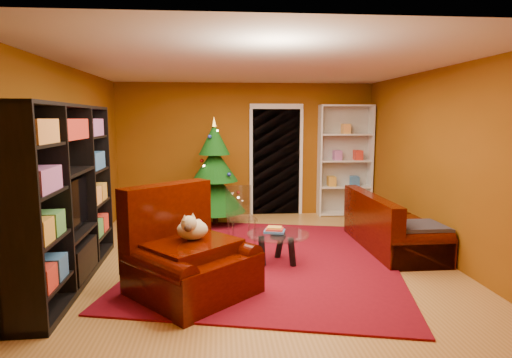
{
  "coord_description": "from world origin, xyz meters",
  "views": [
    {
      "loc": [
        -0.51,
        -5.66,
        1.91
      ],
      "look_at": [
        0.0,
        0.4,
        1.05
      ],
      "focal_mm": 30.0,
      "sensor_mm": 36.0,
      "label": 1
    }
  ],
  "objects": [
    {
      "name": "floor",
      "position": [
        0.0,
        0.0,
        -0.03
      ],
      "size": [
        5.0,
        5.5,
        0.05
      ],
      "primitive_type": "cube",
      "color": "#A87536",
      "rests_on": "ground"
    },
    {
      "name": "ceiling",
      "position": [
        0.0,
        0.0,
        2.62
      ],
      "size": [
        5.0,
        5.5,
        0.05
      ],
      "primitive_type": "cube",
      "color": "silver",
      "rests_on": "wall_back"
    },
    {
      "name": "wall_back",
      "position": [
        0.0,
        2.77,
        1.3
      ],
      "size": [
        5.0,
        0.05,
        2.6
      ],
      "primitive_type": "cube",
      "color": "brown",
      "rests_on": "ground"
    },
    {
      "name": "wall_left",
      "position": [
        -2.52,
        0.0,
        1.3
      ],
      "size": [
        0.05,
        5.5,
        2.6
      ],
      "primitive_type": "cube",
      "color": "brown",
      "rests_on": "ground"
    },
    {
      "name": "wall_right",
      "position": [
        2.52,
        0.0,
        1.3
      ],
      "size": [
        0.05,
        5.5,
        2.6
      ],
      "primitive_type": "cube",
      "color": "brown",
      "rests_on": "ground"
    },
    {
      "name": "doorway",
      "position": [
        0.6,
        2.73,
        1.05
      ],
      "size": [
        1.06,
        0.6,
        2.16
      ],
      "primitive_type": null,
      "color": "black",
      "rests_on": "floor"
    },
    {
      "name": "rug",
      "position": [
        0.15,
        -0.1,
        0.01
      ],
      "size": [
        4.1,
        4.52,
        0.02
      ],
      "primitive_type": "cube",
      "rotation": [
        0.0,
        0.0,
        -0.23
      ],
      "color": "maroon",
      "rests_on": "floor"
    },
    {
      "name": "media_unit",
      "position": [
        -2.27,
        -0.66,
        1.04
      ],
      "size": [
        0.5,
        2.71,
        2.07
      ],
      "primitive_type": null,
      "rotation": [
        0.0,
        0.0,
        0.03
      ],
      "color": "black",
      "rests_on": "floor"
    },
    {
      "name": "christmas_tree",
      "position": [
        -0.61,
        1.99,
        0.95
      ],
      "size": [
        1.27,
        1.27,
        1.96
      ],
      "primitive_type": null,
      "rotation": [
        0.0,
        0.0,
        0.17
      ],
      "color": "#09350B",
      "rests_on": "floor"
    },
    {
      "name": "gift_box_teal",
      "position": [
        -1.21,
        1.6,
        0.16
      ],
      "size": [
        0.35,
        0.35,
        0.32
      ],
      "primitive_type": "cube",
      "rotation": [
        0.0,
        0.0,
        0.09
      ],
      "color": "teal",
      "rests_on": "floor"
    },
    {
      "name": "gift_box_green",
      "position": [
        -0.97,
        1.64,
        0.14
      ],
      "size": [
        0.38,
        0.38,
        0.29
      ],
      "primitive_type": "cube",
      "rotation": [
        0.0,
        0.0,
        -0.41
      ],
      "color": "#27683A",
      "rests_on": "floor"
    },
    {
      "name": "white_bookshelf",
      "position": [
        1.95,
        2.57,
        1.09
      ],
      "size": [
        1.05,
        0.4,
        2.24
      ],
      "primitive_type": null,
      "rotation": [
        0.0,
        0.0,
        -0.03
      ],
      "color": "white",
      "rests_on": "floor"
    },
    {
      "name": "armchair",
      "position": [
        -0.83,
        -1.16,
        0.48
      ],
      "size": [
        1.73,
        1.73,
        0.96
      ],
      "primitive_type": null,
      "rotation": [
        0.0,
        0.0,
        0.74
      ],
      "color": "black",
      "rests_on": "rug"
    },
    {
      "name": "dog",
      "position": [
        -0.82,
        -1.09,
        0.71
      ],
      "size": [
        0.5,
        0.49,
        0.31
      ],
      "primitive_type": null,
      "rotation": [
        0.0,
        0.0,
        0.74
      ],
      "color": "beige",
      "rests_on": "armchair"
    },
    {
      "name": "sofa",
      "position": [
        2.02,
        0.29,
        0.42
      ],
      "size": [
        0.89,
        1.94,
        0.83
      ],
      "primitive_type": null,
      "rotation": [
        0.0,
        0.0,
        1.58
      ],
      "color": "black",
      "rests_on": "rug"
    },
    {
      "name": "coffee_table",
      "position": [
        0.23,
        -0.27,
        0.21
      ],
      "size": [
        0.99,
        0.99,
        0.51
      ],
      "primitive_type": null,
      "rotation": [
        0.0,
        0.0,
        -0.25
      ],
      "color": "gray",
      "rests_on": "rug"
    },
    {
      "name": "acrylic_chair",
      "position": [
        -0.2,
        0.73,
        0.4
      ],
      "size": [
        0.48,
        0.51,
        0.8
      ],
      "primitive_type": null,
      "rotation": [
        0.0,
        0.0,
        0.19
      ],
      "color": "#66605B",
      "rests_on": "rug"
    }
  ]
}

